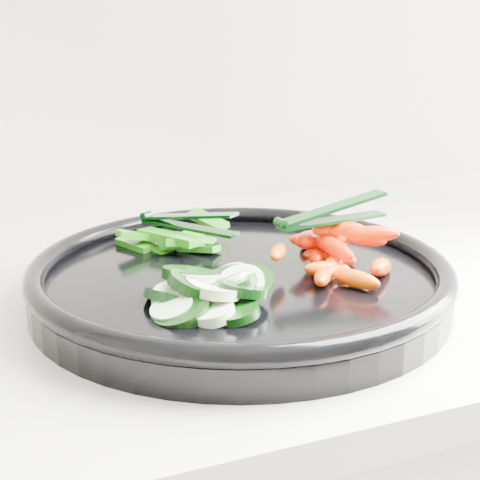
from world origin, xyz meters
name	(u,v)px	position (x,y,z in m)	size (l,w,h in m)	color
veggie_tray	(240,277)	(-0.07, 1.61, 0.95)	(0.45, 0.45, 0.04)	black
cucumber_pile	(202,291)	(-0.13, 1.56, 0.96)	(0.12, 0.12, 0.04)	black
carrot_pile	(334,249)	(0.01, 1.60, 0.97)	(0.13, 0.16, 0.05)	#F64A00
pepper_pile	(175,239)	(-0.11, 1.71, 0.96)	(0.12, 0.11, 0.03)	#09600A
tong_carrot	(330,215)	(0.01, 1.60, 1.00)	(0.11, 0.03, 0.02)	black
tong_pepper	(186,221)	(-0.10, 1.71, 0.98)	(0.08, 0.10, 0.02)	black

